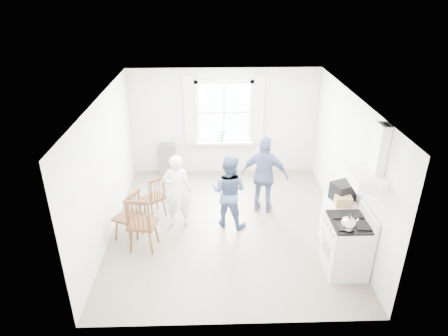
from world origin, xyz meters
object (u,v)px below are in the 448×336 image
low_cabinet (338,223)px  windsor_chair_c (131,211)px  person_left (177,191)px  person_mid (229,191)px  stereo_stack (343,191)px  gas_stove (346,245)px  windsor_chair_a (156,193)px  windsor_chair_b (140,219)px  person_right (265,175)px

low_cabinet → windsor_chair_c: windsor_chair_c is taller
person_left → person_mid: bearing=178.4°
stereo_stack → windsor_chair_c: bearing=177.3°
gas_stove → person_mid: person_mid is taller
person_left → gas_stove: bearing=153.7°
windsor_chair_a → windsor_chair_b: 1.13m
stereo_stack → windsor_chair_b: 3.60m
gas_stove → person_mid: (-1.89, 1.41, 0.26)m
low_cabinet → windsor_chair_a: bearing=163.7°
gas_stove → windsor_chair_a: bearing=153.1°
windsor_chair_b → windsor_chair_c: (-0.22, 0.38, -0.06)m
stereo_stack → windsor_chair_c: size_ratio=0.46×
person_right → windsor_chair_a: bearing=21.0°
stereo_stack → windsor_chair_a: 3.59m
windsor_chair_a → person_right: size_ratio=0.56×
person_mid → windsor_chair_c: bearing=35.0°
windsor_chair_a → person_left: person_left is taller
gas_stove → windsor_chair_a: (-3.34, 1.70, 0.08)m
windsor_chair_a → gas_stove: bearing=-26.9°
low_cabinet → stereo_stack: 0.62m
windsor_chair_b → windsor_chair_c: size_ratio=1.10×
low_cabinet → person_right: bearing=135.6°
windsor_chair_b → windsor_chair_a: bearing=83.1°
windsor_chair_a → stereo_stack: bearing=-15.0°
person_mid → person_right: person_right is taller
low_cabinet → stereo_stack: size_ratio=1.95×
person_mid → person_right: bearing=-126.2°
person_left → stereo_stack: bearing=167.7°
windsor_chair_a → windsor_chair_c: bearing=-115.7°
person_mid → low_cabinet: bearing=-178.7°
low_cabinet → windsor_chair_c: 3.78m
low_cabinet → person_mid: size_ratio=0.61×
windsor_chair_b → person_left: bearing=55.5°
gas_stove → low_cabinet: gas_stove is taller
windsor_chair_c → person_mid: person_mid is taller
gas_stove → windsor_chair_c: 3.82m
windsor_chair_b → windsor_chair_c: windsor_chair_b is taller
windsor_chair_a → windsor_chair_c: (-0.36, -0.74, 0.05)m
gas_stove → windsor_chair_c: gas_stove is taller
gas_stove → person_mid: 2.37m
stereo_stack → person_right: bearing=138.1°
gas_stove → low_cabinet: bearing=84.3°
low_cabinet → windsor_chair_a: (-3.41, 1.00, 0.11)m
windsor_chair_c → gas_stove: bearing=-14.5°
windsor_chair_c → low_cabinet: bearing=-3.9°
gas_stove → windsor_chair_b: size_ratio=1.01×
gas_stove → low_cabinet: (0.07, 0.70, -0.03)m
windsor_chair_a → person_left: bearing=-29.7°
low_cabinet → person_mid: 2.11m
stereo_stack → person_mid: (-1.98, 0.63, -0.32)m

